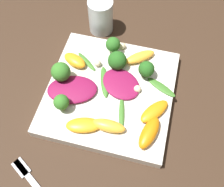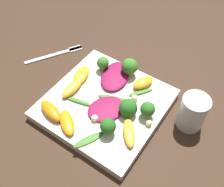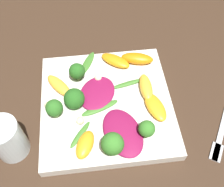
{
  "view_description": "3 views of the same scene",
  "coord_description": "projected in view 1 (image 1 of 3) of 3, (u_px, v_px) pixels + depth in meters",
  "views": [
    {
      "loc": [
        -0.07,
        0.27,
        0.51
      ],
      "look_at": [
        -0.01,
        0.01,
        0.04
      ],
      "focal_mm": 42.0,
      "sensor_mm": 36.0,
      "label": 1
    },
    {
      "loc": [
        -0.31,
        -0.23,
        0.51
      ],
      "look_at": [
        0.02,
        -0.01,
        0.04
      ],
      "focal_mm": 42.0,
      "sensor_mm": 36.0,
      "label": 2
    },
    {
      "loc": [
        0.29,
        -0.02,
        0.48
      ],
      "look_at": [
        -0.01,
        0.01,
        0.03
      ],
      "focal_mm": 42.0,
      "sensor_mm": 36.0,
      "label": 3
    }
  ],
  "objects": [
    {
      "name": "arugula_sprig_0",
      "position": [
        87.0,
        62.0,
        0.59
      ],
      "size": [
        0.06,
        0.05,
        0.01
      ],
      "color": "#3D7528",
      "rests_on": "plate"
    },
    {
      "name": "macadamia_nut_1",
      "position": [
        125.0,
        46.0,
        0.61
      ],
      "size": [
        0.01,
        0.01,
        0.01
      ],
      "color": "beige",
      "rests_on": "plate"
    },
    {
      "name": "orange_segment_2",
      "position": [
        140.0,
        57.0,
        0.59
      ],
      "size": [
        0.07,
        0.06,
        0.02
      ],
      "color": "#FCAD33",
      "rests_on": "plate"
    },
    {
      "name": "arugula_sprig_2",
      "position": [
        122.0,
        114.0,
        0.53
      ],
      "size": [
        0.03,
        0.08,
        0.01
      ],
      "color": "#3D7528",
      "rests_on": "plate"
    },
    {
      "name": "plate",
      "position": [
        110.0,
        92.0,
        0.57
      ],
      "size": [
        0.27,
        0.27,
        0.02
      ],
      "color": "silver",
      "rests_on": "ground_plane"
    },
    {
      "name": "drinking_glass",
      "position": [
        101.0,
        16.0,
        0.64
      ],
      "size": [
        0.06,
        0.06,
        0.09
      ],
      "color": "silver",
      "rests_on": "ground_plane"
    },
    {
      "name": "orange_segment_3",
      "position": [
        109.0,
        126.0,
        0.51
      ],
      "size": [
        0.07,
        0.03,
        0.02
      ],
      "color": "#FCAD33",
      "rests_on": "plate"
    },
    {
      "name": "radicchio_leaf_0",
      "position": [
        121.0,
        84.0,
        0.56
      ],
      "size": [
        0.11,
        0.1,
        0.01
      ],
      "color": "maroon",
      "rests_on": "plate"
    },
    {
      "name": "broccoli_floret_0",
      "position": [
        61.0,
        73.0,
        0.55
      ],
      "size": [
        0.04,
        0.04,
        0.05
      ],
      "color": "#7A9E51",
      "rests_on": "plate"
    },
    {
      "name": "orange_segment_5",
      "position": [
        154.0,
        111.0,
        0.53
      ],
      "size": [
        0.07,
        0.07,
        0.02
      ],
      "color": "orange",
      "rests_on": "plate"
    },
    {
      "name": "macadamia_nut_2",
      "position": [
        137.0,
        89.0,
        0.55
      ],
      "size": [
        0.02,
        0.02,
        0.02
      ],
      "color": "beige",
      "rests_on": "plate"
    },
    {
      "name": "fork",
      "position": [
        35.0,
        186.0,
        0.48
      ],
      "size": [
        0.15,
        0.1,
        0.01
      ],
      "color": "#B2B2B7",
      "rests_on": "ground_plane"
    },
    {
      "name": "orange_segment_1",
      "position": [
        149.0,
        133.0,
        0.5
      ],
      "size": [
        0.05,
        0.08,
        0.02
      ],
      "color": "orange",
      "rests_on": "plate"
    },
    {
      "name": "arugula_sprig_3",
      "position": [
        161.0,
        87.0,
        0.56
      ],
      "size": [
        0.07,
        0.05,
        0.0
      ],
      "color": "#3D7528",
      "rests_on": "plate"
    },
    {
      "name": "arugula_sprig_1",
      "position": [
        105.0,
        82.0,
        0.57
      ],
      "size": [
        0.04,
        0.08,
        0.01
      ],
      "color": "#3D7528",
      "rests_on": "plate"
    },
    {
      "name": "ground_plane",
      "position": [
        110.0,
        95.0,
        0.58
      ],
      "size": [
        2.4,
        2.4,
        0.0
      ],
      "primitive_type": "plane",
      "color": "#382619"
    },
    {
      "name": "macadamia_nut_0",
      "position": [
        98.0,
        63.0,
        0.58
      ],
      "size": [
        0.02,
        0.02,
        0.02
      ],
      "color": "beige",
      "rests_on": "plate"
    },
    {
      "name": "broccoli_floret_2",
      "position": [
        115.0,
        60.0,
        0.57
      ],
      "size": [
        0.04,
        0.04,
        0.04
      ],
      "color": "#7A9E51",
      "rests_on": "plate"
    },
    {
      "name": "broccoli_floret_4",
      "position": [
        61.0,
        102.0,
        0.52
      ],
      "size": [
        0.03,
        0.03,
        0.04
      ],
      "color": "#7A9E51",
      "rests_on": "plate"
    },
    {
      "name": "broccoli_floret_3",
      "position": [
        113.0,
        45.0,
        0.59
      ],
      "size": [
        0.03,
        0.03,
        0.04
      ],
      "color": "#84AD5B",
      "rests_on": "plate"
    },
    {
      "name": "orange_segment_4",
      "position": [
        84.0,
        125.0,
        0.51
      ],
      "size": [
        0.08,
        0.05,
        0.02
      ],
      "color": "orange",
      "rests_on": "plate"
    },
    {
      "name": "broccoli_floret_1",
      "position": [
        146.0,
        69.0,
        0.56
      ],
      "size": [
        0.03,
        0.03,
        0.04
      ],
      "color": "#7A9E51",
      "rests_on": "plate"
    },
    {
      "name": "orange_segment_0",
      "position": [
        75.0,
        60.0,
        0.59
      ],
      "size": [
        0.06,
        0.05,
        0.02
      ],
      "color": "orange",
      "rests_on": "plate"
    },
    {
      "name": "radicchio_leaf_1",
      "position": [
        72.0,
        89.0,
        0.55
      ],
      "size": [
        0.12,
        0.1,
        0.01
      ],
      "color": "maroon",
      "rests_on": "plate"
    }
  ]
}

